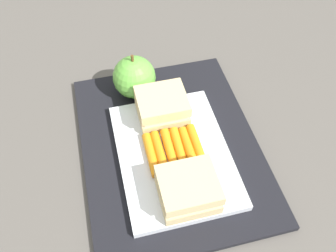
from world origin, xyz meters
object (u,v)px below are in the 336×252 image
at_px(sandwich_half_left, 188,189).
at_px(sandwich_half_right, 162,106).
at_px(food_tray, 174,154).
at_px(apple, 134,77).
at_px(carrot_sticks_bundle, 174,150).

xyz_separation_m(sandwich_half_left, sandwich_half_right, (0.16, 0.00, 0.00)).
bearing_deg(food_tray, sandwich_half_left, 180.00).
height_order(food_tray, sandwich_half_right, sandwich_half_right).
bearing_deg(sandwich_half_left, apple, 7.93).
height_order(sandwich_half_left, carrot_sticks_bundle, sandwich_half_left).
relative_size(sandwich_half_right, apple, 0.93).
relative_size(sandwich_half_left, carrot_sticks_bundle, 0.92).
distance_m(sandwich_half_right, apple, 0.08).
relative_size(sandwich_half_left, sandwich_half_right, 1.00).
relative_size(food_tray, sandwich_half_left, 2.88).
xyz_separation_m(food_tray, sandwich_half_left, (-0.08, 0.00, 0.03)).
height_order(sandwich_half_left, apple, apple).
distance_m(sandwich_half_left, sandwich_half_right, 0.16).
bearing_deg(apple, food_tray, -168.10).
bearing_deg(food_tray, apple, 11.90).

